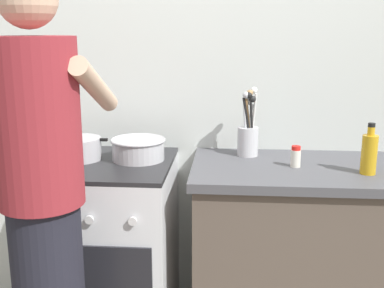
{
  "coord_description": "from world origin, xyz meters",
  "views": [
    {
      "loc": [
        0.22,
        -1.97,
        1.51
      ],
      "look_at": [
        0.05,
        0.12,
        1.0
      ],
      "focal_mm": 45.16,
      "sensor_mm": 36.0,
      "label": 1
    }
  ],
  "objects": [
    {
      "name": "back_wall",
      "position": [
        0.2,
        0.5,
        1.25
      ],
      "size": [
        3.2,
        0.1,
        2.5
      ],
      "color": "silver",
      "rests_on": "ground"
    },
    {
      "name": "countertop",
      "position": [
        0.55,
        0.15,
        0.45
      ],
      "size": [
        1.0,
        0.6,
        0.9
      ],
      "color": "brown",
      "rests_on": "ground"
    },
    {
      "name": "stove_range",
      "position": [
        -0.35,
        0.15,
        0.45
      ],
      "size": [
        0.6,
        0.62,
        0.9
      ],
      "color": "silver",
      "rests_on": "ground"
    },
    {
      "name": "pot",
      "position": [
        -0.49,
        0.18,
        0.95
      ],
      "size": [
        0.28,
        0.21,
        0.1
      ],
      "color": "#B2B2B7",
      "rests_on": "stove_range"
    },
    {
      "name": "mixing_bowl",
      "position": [
        -0.21,
        0.2,
        0.96
      ],
      "size": [
        0.26,
        0.26,
        0.1
      ],
      "color": "#B7B7BC",
      "rests_on": "stove_range"
    },
    {
      "name": "utensil_crock",
      "position": [
        0.31,
        0.32,
        1.0
      ],
      "size": [
        0.1,
        0.1,
        0.33
      ],
      "color": "silver",
      "rests_on": "countertop"
    },
    {
      "name": "spice_bottle",
      "position": [
        0.51,
        0.14,
        0.95
      ],
      "size": [
        0.04,
        0.04,
        0.1
      ],
      "color": "silver",
      "rests_on": "countertop"
    },
    {
      "name": "oil_bottle",
      "position": [
        0.81,
        0.06,
        0.99
      ],
      "size": [
        0.07,
        0.07,
        0.22
      ],
      "color": "gold",
      "rests_on": "countertop"
    },
    {
      "name": "person",
      "position": [
        -0.44,
        -0.4,
        0.86
      ],
      "size": [
        0.41,
        0.5,
        1.7
      ],
      "color": "black",
      "rests_on": "ground"
    }
  ]
}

